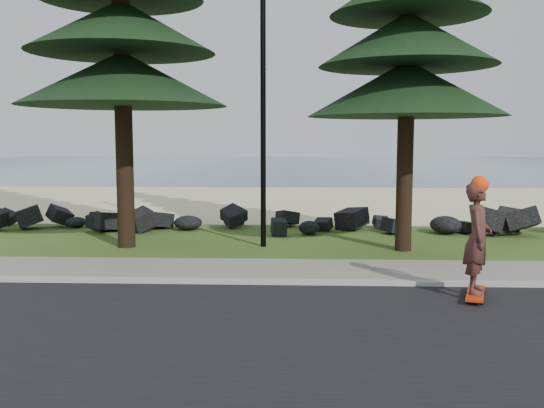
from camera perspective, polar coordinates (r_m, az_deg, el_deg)
The scene contains 9 objects.
ground at distance 12.50m, azimuth -1.64°, elevation -6.60°, with size 160.00×160.00×0.00m, color #335219.
road at distance 8.18m, azimuth -3.91°, elevation -13.51°, with size 160.00×7.00×0.02m, color black.
kerb at distance 11.61m, azimuth -1.96°, elevation -7.34°, with size 160.00×0.20×0.10m, color #AFA99D.
sidewalk at distance 12.68m, azimuth -1.58°, elevation -6.22°, with size 160.00×2.00×0.08m, color gray.
beach_sand at distance 26.81m, azimuth 0.52°, elevation 0.28°, with size 160.00×15.00×0.01m, color beige.
ocean at distance 63.22m, azimuth 1.60°, elevation 3.69°, with size 160.00×58.00×0.01m, color #374C69.
seawall_boulders at distance 17.99m, azimuth -0.40°, elevation -2.65°, with size 60.00×2.40×1.10m, color black, non-canonical shape.
lamp_post at distance 15.44m, azimuth -0.85°, elevation 11.27°, with size 0.25×0.14×8.14m.
skateboarder at distance 10.93m, azimuth 18.78°, elevation -3.09°, with size 0.65×1.17×2.12m.
Camera 1 is at (0.86, -12.16, 2.77)m, focal length 40.00 mm.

